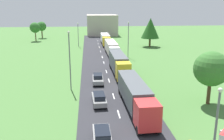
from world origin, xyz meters
name	(u,v)px	position (x,y,z in m)	size (l,w,h in m)	color
road	(111,87)	(0.00, 24.50, 0.03)	(10.00, 140.00, 0.06)	#2B2B30
lane_marking_centre	(115,102)	(0.00, 18.13, 0.07)	(0.16, 119.73, 0.01)	white
truck_lead	(135,95)	(2.26, 15.23, 2.10)	(2.85, 13.80, 3.53)	red
truck_second	(119,63)	(2.26, 32.23, 2.22)	(2.69, 12.94, 3.76)	yellow
truck_third	(112,48)	(2.60, 50.19, 2.11)	(2.70, 14.57, 3.54)	white
truck_fourth	(105,39)	(2.27, 68.32, 2.03)	(2.56, 12.01, 3.41)	yellow
car_lead	(102,136)	(-2.44, 7.59, 0.88)	(1.78, 4.36, 1.58)	gray
car_second	(99,99)	(-2.27, 17.47, 0.87)	(1.91, 4.48, 1.56)	gray
car_third	(98,79)	(-2.04, 26.73, 0.87)	(1.83, 4.39, 1.57)	gray
lamppost_lead	(216,128)	(5.87, 2.21, 4.15)	(0.36, 0.36, 7.36)	slate
lamppost_second	(70,58)	(-6.44, 24.05, 5.13)	(0.36, 0.36, 9.29)	slate
lamppost_third	(128,38)	(6.55, 47.51, 5.00)	(0.36, 0.36, 9.04)	slate
lamppost_fourth	(78,33)	(-6.56, 65.87, 4.25)	(0.36, 0.36, 7.56)	slate
tree_oak	(42,26)	(-21.75, 88.25, 4.63)	(3.71, 3.71, 6.52)	#513823
tree_birch	(150,28)	(16.13, 63.29, 5.89)	(5.73, 5.73, 9.07)	#513823
tree_maple	(211,69)	(12.57, 16.34, 4.92)	(4.66, 4.66, 7.27)	#513823
tree_pine	(35,28)	(-22.64, 79.85, 4.89)	(3.80, 3.80, 6.82)	#513823
distant_building	(102,25)	(2.83, 96.60, 4.35)	(12.97, 12.87, 8.70)	#B2A899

